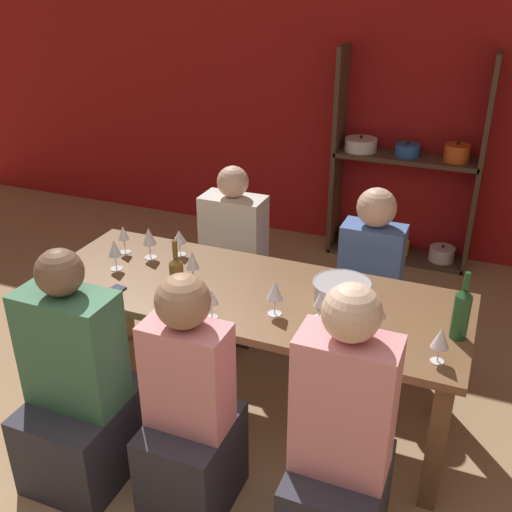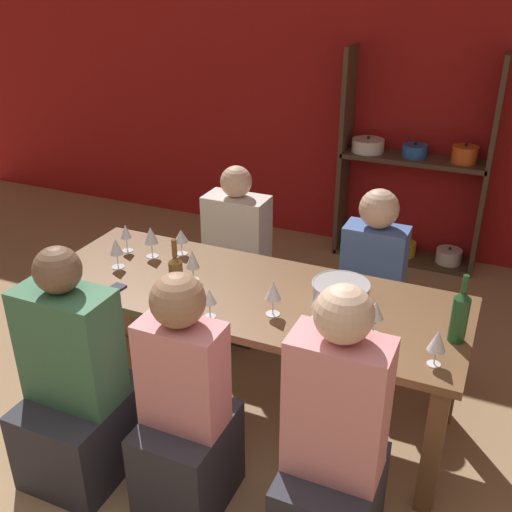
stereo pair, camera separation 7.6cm
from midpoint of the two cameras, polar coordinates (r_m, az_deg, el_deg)
wall_back_red at (r=5.02m, az=13.05°, el=15.31°), size 8.80×0.06×2.70m
shelf_unit at (r=4.97m, az=14.62°, el=6.15°), size 1.15×0.30×1.68m
dining_table at (r=3.10m, az=-0.05°, el=-4.79°), size 2.20×0.81×0.73m
mixing_bowl at (r=2.94m, az=8.79°, el=-3.49°), size 0.29×0.29×0.12m
wine_bottle_green at (r=2.76m, az=19.58°, el=-5.34°), size 0.08×0.08×0.32m
wine_bottle_dark at (r=2.96m, az=-6.90°, el=-1.85°), size 0.07×0.07×0.31m
wine_glass_white_a at (r=2.70m, az=12.07°, el=-5.17°), size 0.08×0.08×0.17m
wine_glass_red_a at (r=3.31m, az=-12.55°, el=0.80°), size 0.07×0.07×0.17m
wine_glass_red_b at (r=3.49m, az=-11.70°, el=2.20°), size 0.07×0.07×0.17m
wine_glass_empty_a at (r=3.39m, az=-9.36°, el=1.93°), size 0.08×0.08×0.18m
wine_glass_red_c at (r=2.79m, az=2.42°, el=-3.38°), size 0.08×0.08×0.18m
wine_glass_red_d at (r=2.61m, az=8.84°, el=-6.20°), size 0.07×0.07×0.17m
wine_glass_white_b at (r=2.78m, az=-3.69°, el=-3.93°), size 0.07×0.07×0.15m
wine_glass_white_c at (r=2.58m, az=17.70°, el=-7.77°), size 0.08×0.08×0.17m
wine_glass_red_e at (r=3.41m, az=-6.53°, el=1.84°), size 0.08×0.08×0.15m
wine_glass_white_d at (r=2.78m, az=6.73°, el=-4.26°), size 0.07×0.07×0.14m
wine_glass_red_f at (r=3.11m, az=-5.38°, el=-0.38°), size 0.07×0.07×0.17m
cell_phone at (r=3.12m, az=-12.88°, el=-3.22°), size 0.09×0.16×0.01m
person_near_a at (r=2.49m, az=8.20°, el=-19.14°), size 0.37×0.46×1.27m
person_far_a at (r=3.70m, az=11.44°, el=-3.82°), size 0.36×0.46×1.10m
person_near_b at (r=2.69m, az=-5.87°, el=-15.62°), size 0.35×0.44×1.17m
person_far_b at (r=3.95m, az=-1.23°, el=-1.44°), size 0.40×0.50×1.13m
person_near_c at (r=2.96m, az=-15.89°, el=-12.64°), size 0.43×0.54×1.19m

